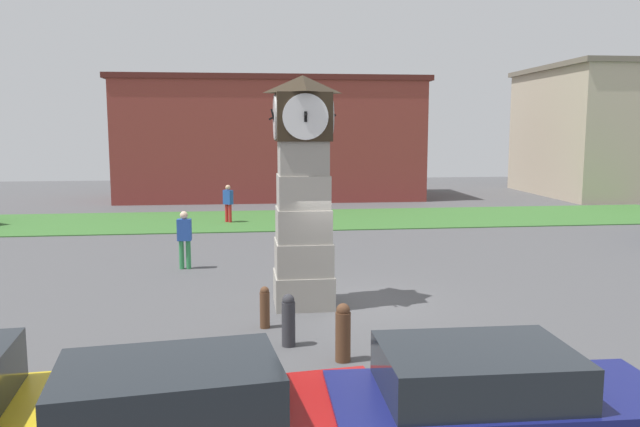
# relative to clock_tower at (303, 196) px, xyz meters

# --- Properties ---
(ground_plane) EXTENTS (74.98, 74.98, 0.00)m
(ground_plane) POSITION_rel_clock_tower_xyz_m (1.07, 0.02, -2.56)
(ground_plane) COLOR #4C4C4F
(clock_tower) EXTENTS (1.52, 1.64, 5.25)m
(clock_tower) POSITION_rel_clock_tower_xyz_m (0.00, 0.00, 0.00)
(clock_tower) COLOR #9E998F
(clock_tower) RESTS_ON ground_plane
(bollard_near_tower) EXTENTS (0.20, 0.20, 0.87)m
(bollard_near_tower) POSITION_rel_clock_tower_xyz_m (-0.95, -1.58, -2.12)
(bollard_near_tower) COLOR brown
(bollard_near_tower) RESTS_ON ground_plane
(bollard_mid_row) EXTENTS (0.26, 0.26, 1.00)m
(bollard_mid_row) POSITION_rel_clock_tower_xyz_m (-0.55, -2.73, -2.05)
(bollard_mid_row) COLOR #333338
(bollard_mid_row) RESTS_ON ground_plane
(bollard_far_row) EXTENTS (0.27, 0.27, 1.05)m
(bollard_far_row) POSITION_rel_clock_tower_xyz_m (0.35, -3.63, -2.03)
(bollard_far_row) COLOR brown
(bollard_far_row) RESTS_ON ground_plane
(car_near_tower) EXTENTS (4.61, 2.24, 1.47)m
(car_near_tower) POSITION_rel_clock_tower_xyz_m (-1.98, -7.23, -1.81)
(car_near_tower) COLOR #A51111
(car_near_tower) RESTS_ON ground_plane
(car_by_building) EXTENTS (4.16, 1.94, 1.47)m
(car_by_building) POSITION_rel_clock_tower_xyz_m (1.60, -7.22, -1.81)
(car_by_building) COLOR navy
(car_by_building) RESTS_ON ground_plane
(pedestrian_near_bench) EXTENTS (0.46, 0.44, 1.67)m
(pedestrian_near_bench) POSITION_rel_clock_tower_xyz_m (-2.00, 13.20, -1.61)
(pedestrian_near_bench) COLOR red
(pedestrian_near_bench) RESTS_ON ground_plane
(pedestrian_crossing_lot) EXTENTS (0.41, 0.26, 1.70)m
(pedestrian_crossing_lot) POSITION_rel_clock_tower_xyz_m (-3.07, 4.21, -1.58)
(pedestrian_crossing_lot) COLOR #338C4C
(pedestrian_crossing_lot) RESTS_ON ground_plane
(warehouse_blue_far) EXTENTS (17.97, 6.92, 7.04)m
(warehouse_blue_far) POSITION_rel_clock_tower_xyz_m (0.34, 23.31, 0.97)
(warehouse_blue_far) COLOR maroon
(warehouse_blue_far) RESTS_ON ground_plane
(grass_verge_far) EXTENTS (44.99, 6.47, 0.04)m
(grass_verge_far) POSITION_rel_clock_tower_xyz_m (-2.74, 13.77, -2.54)
(grass_verge_far) COLOR #386B2D
(grass_verge_far) RESTS_ON ground_plane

